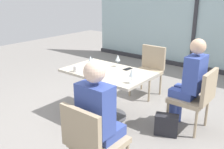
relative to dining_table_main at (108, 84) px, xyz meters
The scene contains 15 objects.
ground_plane 0.53m from the dining_table_main, ahead, with size 12.00×12.00×0.00m, color gray.
window_wall_backdrop 3.27m from the dining_table_main, 90.00° to the left, with size 5.68×0.10×2.70m.
dining_table_main is the anchor object (origin of this frame).
chair_front_right 1.40m from the dining_table_main, 56.49° to the right, with size 0.46×0.50×0.87m.
chair_far_right 1.24m from the dining_table_main, 21.64° to the left, with size 0.50×0.46×0.87m.
chair_near_window 1.16m from the dining_table_main, 90.00° to the left, with size 0.46×0.51×0.87m.
person_front_right 1.32m from the dining_table_main, 53.85° to the right, with size 0.34×0.39×1.26m.
person_far_right 1.15m from the dining_table_main, 23.68° to the left, with size 0.39×0.34×1.26m.
wine_glass_0 0.44m from the dining_table_main, behind, with size 0.07×0.07×0.18m.
wine_glass_1 0.67m from the dining_table_main, 19.50° to the right, with size 0.07×0.07×0.18m.
wine_glass_2 0.43m from the dining_table_main, 94.33° to the left, with size 0.07×0.07×0.18m.
wine_glass_3 0.39m from the dining_table_main, 152.00° to the right, with size 0.07×0.07×0.18m.
coffee_cup 0.51m from the dining_table_main, 137.28° to the right, with size 0.08×0.08×0.09m, color white.
cell_phone_on_table 0.37m from the dining_table_main, 54.70° to the left, with size 0.07×0.14×0.01m, color black.
handbag_1 1.00m from the dining_table_main, ahead, with size 0.30×0.16×0.28m, color #232328.
Camera 1 is at (2.22, -2.68, 1.86)m, focal length 41.00 mm.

